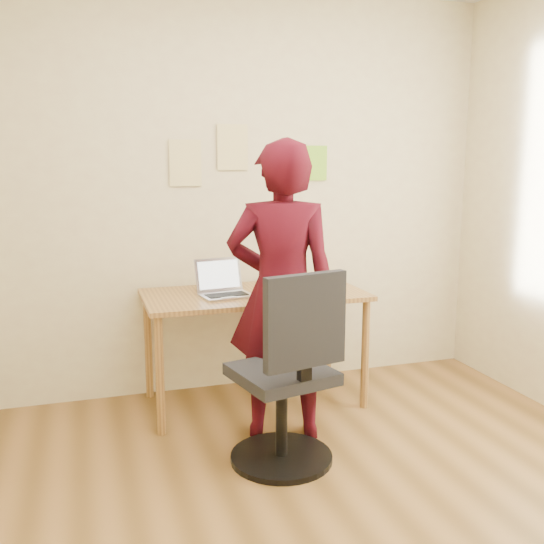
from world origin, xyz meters
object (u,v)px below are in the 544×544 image
object	(u,v)px
person	(282,292)
laptop	(223,287)
desk	(254,306)
phone	(311,295)
office_chair	(288,384)

from	to	relation	value
person	laptop	bearing A→B (deg)	-47.12
desk	phone	xyz separation A→B (m)	(0.31, -0.21, 0.09)
person	office_chair	bearing A→B (deg)	94.94
phone	office_chair	distance (m)	0.82
person	desk	bearing A→B (deg)	-69.66
office_chair	person	bearing A→B (deg)	64.42
office_chair	person	world-z (taller)	person
phone	office_chair	xyz separation A→B (m)	(-0.38, -0.66, -0.30)
desk	office_chair	world-z (taller)	office_chair
laptop	office_chair	world-z (taller)	office_chair
desk	phone	bearing A→B (deg)	-33.98
phone	person	xyz separation A→B (m)	(-0.29, -0.29, 0.10)
desk	laptop	distance (m)	0.25
laptop	office_chair	distance (m)	0.93
laptop	phone	world-z (taller)	laptop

